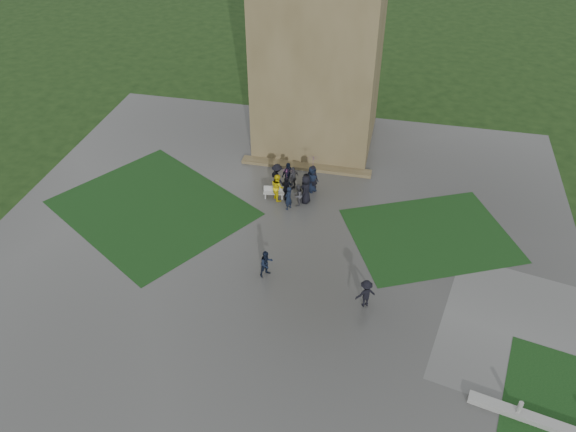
% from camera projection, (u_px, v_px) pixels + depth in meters
% --- Properties ---
extents(ground, '(120.00, 120.00, 0.00)m').
position_uv_depth(ground, '(269.00, 271.00, 30.46)').
color(ground, black).
extents(plaza, '(34.00, 34.00, 0.02)m').
position_uv_depth(plaza, '(277.00, 248.00, 32.00)').
color(plaza, '#3A3A37').
rests_on(plaza, ground).
extents(lawn_inset_left, '(14.10, 13.46, 0.01)m').
position_uv_depth(lawn_inset_left, '(152.00, 208.00, 34.99)').
color(lawn_inset_left, black).
rests_on(lawn_inset_left, plaza).
extents(lawn_inset_right, '(11.12, 10.15, 0.01)m').
position_uv_depth(lawn_inset_right, '(430.00, 235.00, 32.87)').
color(lawn_inset_right, black).
rests_on(lawn_inset_right, plaza).
extents(tower, '(8.00, 8.00, 18.00)m').
position_uv_depth(tower, '(321.00, 16.00, 36.60)').
color(tower, brown).
rests_on(tower, ground).
extents(tower_plinth, '(9.00, 0.80, 0.22)m').
position_uv_depth(tower_plinth, '(306.00, 167.00, 38.59)').
color(tower_plinth, brown).
rests_on(tower_plinth, plaza).
extents(bench, '(1.38, 0.60, 0.77)m').
position_uv_depth(bench, '(274.00, 192.00, 35.67)').
color(bench, '#A7A6A2').
rests_on(bench, plaza).
extents(visitor_cluster, '(3.41, 3.44, 2.56)m').
position_uv_depth(visitor_cluster, '(295.00, 181.00, 35.51)').
color(visitor_cluster, black).
rests_on(visitor_cluster, plaza).
extents(pedestrian_mid, '(0.85, 0.88, 1.60)m').
position_uv_depth(pedestrian_mid, '(267.00, 263.00, 29.74)').
color(pedestrian_mid, black).
rests_on(pedestrian_mid, plaza).
extents(pedestrian_near, '(1.18, 0.99, 1.62)m').
position_uv_depth(pedestrian_near, '(366.00, 293.00, 27.97)').
color(pedestrian_near, black).
rests_on(pedestrian_near, plaza).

